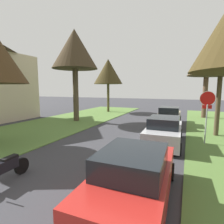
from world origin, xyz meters
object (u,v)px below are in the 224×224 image
object	(u,v)px
stop_sign_far	(207,106)
street_tree_left_mid_b	(75,50)
street_tree_right_far	(207,60)
parked_sedan_silver	(164,131)
street_tree_right_mid_b	(222,54)
street_tree_left_far	(108,72)
parked_sedan_tan	(169,116)
parked_motorcycle	(4,169)
parked_sedan_red	(134,178)

from	to	relation	value
stop_sign_far	street_tree_left_mid_b	distance (m)	12.35
street_tree_right_far	parked_sedan_silver	world-z (taller)	street_tree_right_far
stop_sign_far	street_tree_right_mid_b	xyz separation A→B (m)	(0.84, 2.30, 3.13)
street_tree_right_far	street_tree_left_far	size ratio (longest dim) A/B	1.12
street_tree_left_far	parked_sedan_tan	world-z (taller)	street_tree_left_far
stop_sign_far	street_tree_left_mid_b	world-z (taller)	street_tree_left_mid_b
parked_sedan_tan	parked_motorcycle	xyz separation A→B (m)	(-4.04, -12.59, -0.24)
parked_sedan_red	parked_motorcycle	xyz separation A→B (m)	(-4.27, -0.69, -0.24)
stop_sign_far	parked_sedan_silver	size ratio (longest dim) A/B	0.67
street_tree_right_far	stop_sign_far	bearing A→B (deg)	-93.59
parked_sedan_tan	parked_motorcycle	distance (m)	13.23
stop_sign_far	parked_sedan_tan	xyz separation A→B (m)	(-2.47, 5.18, -1.47)
street_tree_left_mid_b	parked_sedan_red	bearing A→B (deg)	-48.79
street_tree_left_far	parked_motorcycle	world-z (taller)	street_tree_left_far
parked_sedan_tan	street_tree_left_mid_b	bearing A→B (deg)	-167.35
stop_sign_far	street_tree_left_mid_b	bearing A→B (deg)	163.43
street_tree_right_mid_b	street_tree_right_far	distance (m)	8.13
street_tree_left_far	parked_motorcycle	xyz separation A→B (m)	(4.53, -18.36, -4.94)
stop_sign_far	parked_motorcycle	world-z (taller)	stop_sign_far
street_tree_left_mid_b	street_tree_left_far	xyz separation A→B (m)	(-0.05, 7.68, -1.33)
stop_sign_far	street_tree_right_far	world-z (taller)	street_tree_right_far
street_tree_left_mid_b	parked_sedan_silver	bearing A→B (deg)	-24.94
stop_sign_far	street_tree_right_mid_b	distance (m)	3.97
street_tree_left_far	street_tree_right_far	bearing A→B (deg)	-2.74
street_tree_right_mid_b	street_tree_right_far	world-z (taller)	street_tree_right_far
street_tree_left_mid_b	parked_motorcycle	distance (m)	13.18
street_tree_left_far	parked_sedan_red	size ratio (longest dim) A/B	1.59
street_tree_left_far	parked_sedan_tan	bearing A→B (deg)	-33.91
stop_sign_far	parked_sedan_red	distance (m)	7.24
stop_sign_far	parked_sedan_tan	size ratio (longest dim) A/B	0.67
street_tree_right_mid_b	parked_sedan_tan	world-z (taller)	street_tree_right_mid_b
street_tree_right_mid_b	stop_sign_far	bearing A→B (deg)	-109.99
parked_sedan_tan	street_tree_right_far	bearing A→B (deg)	59.01
stop_sign_far	street_tree_left_far	bearing A→B (deg)	135.26
street_tree_right_mid_b	parked_sedan_tan	size ratio (longest dim) A/B	1.49
street_tree_right_mid_b	parked_motorcycle	xyz separation A→B (m)	(-7.35, -9.71, -4.84)
stop_sign_far	parked_sedan_silver	distance (m)	2.75
street_tree_left_mid_b	parked_sedan_tan	world-z (taller)	street_tree_left_mid_b
street_tree_left_mid_b	parked_sedan_silver	world-z (taller)	street_tree_left_mid_b
parked_sedan_silver	parked_motorcycle	bearing A→B (deg)	-123.42
street_tree_right_far	parked_sedan_silver	xyz separation A→B (m)	(-2.82, -11.22, -5.41)
street_tree_left_far	street_tree_right_mid_b	bearing A→B (deg)	-36.06
street_tree_right_far	parked_sedan_silver	bearing A→B (deg)	-104.12
parked_sedan_silver	parked_motorcycle	xyz separation A→B (m)	(-4.34, -6.58, -0.24)
stop_sign_far	parked_motorcycle	xyz separation A→B (m)	(-6.51, -7.41, -1.71)
street_tree_right_far	street_tree_left_mid_b	xyz separation A→B (m)	(-11.65, -7.11, 0.62)
street_tree_left_mid_b	parked_motorcycle	bearing A→B (deg)	-67.24
parked_sedan_silver	parked_sedan_tan	bearing A→B (deg)	92.88
street_tree_left_far	parked_sedan_red	distance (m)	20.29
street_tree_right_mid_b	street_tree_left_far	xyz separation A→B (m)	(-11.88, 8.65, 0.10)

